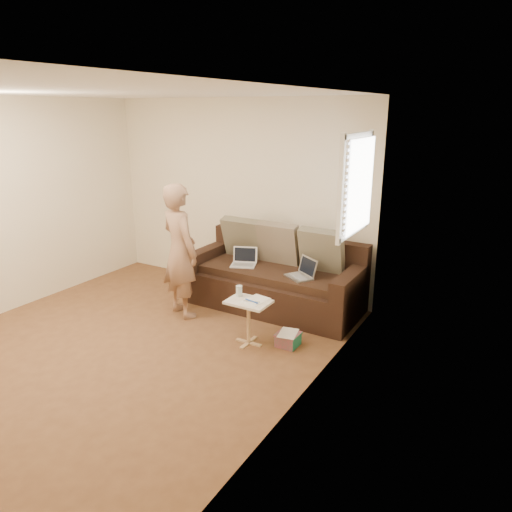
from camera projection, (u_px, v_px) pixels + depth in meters
name	position (u px, v px, depth m)	size (l,w,h in m)	color
floor	(126.00, 347.00, 5.06)	(4.50, 4.50, 0.00)	brown
ceiling	(103.00, 92.00, 4.29)	(4.50, 4.50, 0.00)	white
wall_back	(237.00, 196.00, 6.53)	(4.00, 4.00, 0.00)	beige
wall_right	(298.00, 262.00, 3.71)	(4.50, 4.50, 0.00)	beige
window_blinds	(357.00, 185.00, 4.85)	(0.12, 0.88, 1.08)	white
sofa	(274.00, 276.00, 5.99)	(2.20, 0.95, 0.85)	black
pillow_left	(243.00, 238.00, 6.35)	(0.55, 0.14, 0.55)	#675C4C
pillow_mid	(279.00, 244.00, 6.08)	(0.55, 0.14, 0.55)	#6B5E4C
pillow_right	(321.00, 251.00, 5.78)	(0.55, 0.14, 0.55)	#675C4C
laptop_silver	(299.00, 278.00, 5.64)	(0.33, 0.24, 0.22)	#B7BABC
laptop_white	(243.00, 266.00, 6.06)	(0.31, 0.23, 0.23)	white
person	(180.00, 251.00, 5.66)	(0.60, 0.41, 1.64)	#8D634D
side_table	(249.00, 322.00, 5.08)	(0.46, 0.32, 0.50)	silver
drinking_glass	(239.00, 291.00, 5.11)	(0.07, 0.07, 0.12)	silver
scissors	(252.00, 301.00, 4.97)	(0.18, 0.10, 0.02)	silver
paper_on_table	(255.00, 300.00, 5.01)	(0.21, 0.30, 0.00)	white
striped_box	(288.00, 339.00, 5.08)	(0.24, 0.24, 0.15)	#D52044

